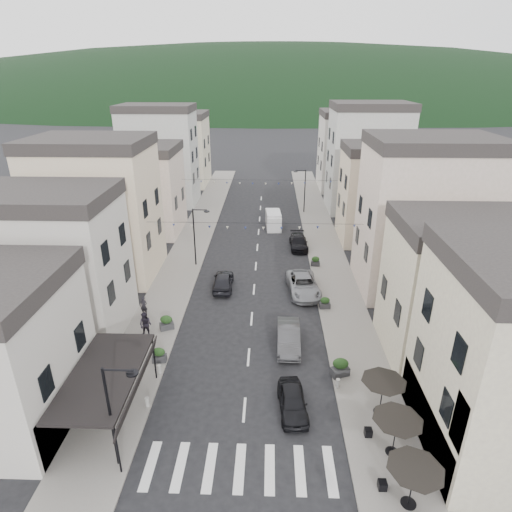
{
  "coord_description": "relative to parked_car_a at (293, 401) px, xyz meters",
  "views": [
    {
      "loc": [
        1.33,
        -13.31,
        18.25
      ],
      "look_at": [
        0.2,
        20.55,
        3.5
      ],
      "focal_mm": 30.0,
      "sensor_mm": 36.0,
      "label": 1
    }
  ],
  "objects": [
    {
      "name": "ground",
      "position": [
        -2.8,
        -6.05,
        -0.66
      ],
      "size": [
        700.0,
        700.0,
        0.0
      ],
      "primitive_type": "plane",
      "color": "black",
      "rests_on": "ground"
    },
    {
      "name": "sidewalk_left",
      "position": [
        -10.3,
        25.95,
        -0.6
      ],
      "size": [
        4.0,
        76.0,
        0.12
      ],
      "primitive_type": "cube",
      "color": "slate",
      "rests_on": "ground"
    },
    {
      "name": "sidewalk_right",
      "position": [
        4.7,
        25.95,
        -0.6
      ],
      "size": [
        4.0,
        76.0,
        0.12
      ],
      "primitive_type": "cube",
      "color": "slate",
      "rests_on": "ground"
    },
    {
      "name": "hill_backdrop",
      "position": [
        -2.8,
        293.95,
        -0.66
      ],
      "size": [
        640.0,
        360.0,
        70.0
      ],
      "primitive_type": "ellipsoid",
      "color": "black",
      "rests_on": "ground"
    },
    {
      "name": "boutique_awning",
      "position": [
        -10.05,
        -1.05,
        2.45
      ],
      "size": [
        3.77,
        7.5,
        3.28
      ],
      "color": "black",
      "rests_on": "ground"
    },
    {
      "name": "buildings_row_left",
      "position": [
        -17.3,
        31.7,
        5.46
      ],
      "size": [
        10.2,
        54.16,
        14.0
      ],
      "color": "beige",
      "rests_on": "ground"
    },
    {
      "name": "buildings_row_right",
      "position": [
        11.7,
        30.54,
        5.66
      ],
      "size": [
        10.2,
        54.16,
        14.5
      ],
      "color": "#BBAD94",
      "rests_on": "ground"
    },
    {
      "name": "cafe_terrace",
      "position": [
        4.9,
        -3.25,
        1.69
      ],
      "size": [
        2.5,
        8.1,
        2.53
      ],
      "color": "black",
      "rests_on": "ground"
    },
    {
      "name": "streetlamp_left_near",
      "position": [
        -8.62,
        -4.05,
        3.04
      ],
      "size": [
        1.7,
        0.56,
        6.0
      ],
      "color": "black",
      "rests_on": "ground"
    },
    {
      "name": "streetlamp_left_far",
      "position": [
        -8.62,
        19.95,
        3.04
      ],
      "size": [
        1.7,
        0.56,
        6.0
      ],
      "color": "black",
      "rests_on": "ground"
    },
    {
      "name": "streetlamp_right_far",
      "position": [
        3.02,
        37.95,
        3.04
      ],
      "size": [
        1.7,
        0.56,
        6.0
      ],
      "color": "black",
      "rests_on": "ground"
    },
    {
      "name": "bollards",
      "position": [
        -2.8,
        -0.55,
        -0.24
      ],
      "size": [
        11.66,
        10.26,
        0.6
      ],
      "color": "gray",
      "rests_on": "ground"
    },
    {
      "name": "bunting_near",
      "position": [
        -2.8,
        15.95,
        4.99
      ],
      "size": [
        19.0,
        0.28,
        0.62
      ],
      "color": "black",
      "rests_on": "ground"
    },
    {
      "name": "bunting_far",
      "position": [
        -2.8,
        31.95,
        4.99
      ],
      "size": [
        19.0,
        0.28,
        0.62
      ],
      "color": "black",
      "rests_on": "ground"
    },
    {
      "name": "parked_car_a",
      "position": [
        0.0,
        0.0,
        0.0
      ],
      "size": [
        1.88,
        4.0,
        1.32
      ],
      "primitive_type": "imported",
      "rotation": [
        0.0,
        0.0,
        0.08
      ],
      "color": "black",
      "rests_on": "ground"
    },
    {
      "name": "parked_car_b",
      "position": [
        0.0,
        6.36,
        0.09
      ],
      "size": [
        1.66,
        4.61,
        1.51
      ],
      "primitive_type": "imported",
      "rotation": [
        0.0,
        0.0,
        -0.01
      ],
      "color": "#37373A",
      "rests_on": "ground"
    },
    {
      "name": "parked_car_c",
      "position": [
        1.59,
        14.48,
        0.12
      ],
      "size": [
        3.11,
        5.82,
        1.55
      ],
      "primitive_type": "imported",
      "rotation": [
        0.0,
        0.0,
        0.1
      ],
      "color": "gray",
      "rests_on": "ground"
    },
    {
      "name": "parked_car_d",
      "position": [
        1.8,
        25.01,
        0.01
      ],
      "size": [
        2.01,
        4.67,
        1.34
      ],
      "primitive_type": "imported",
      "rotation": [
        0.0,
        0.0,
        0.03
      ],
      "color": "black",
      "rests_on": "ground"
    },
    {
      "name": "parked_car_e",
      "position": [
        -5.6,
        15.11,
        0.08
      ],
      "size": [
        1.86,
        4.41,
        1.49
      ],
      "primitive_type": "imported",
      "rotation": [
        0.0,
        0.0,
        3.17
      ],
      "color": "black",
      "rests_on": "ground"
    },
    {
      "name": "delivery_van",
      "position": [
        -1.0,
        31.69,
        0.38
      ],
      "size": [
        2.03,
        4.55,
        2.13
      ],
      "rotation": [
        0.0,
        0.0,
        0.06
      ],
      "color": "silver",
      "rests_on": "ground"
    },
    {
      "name": "pedestrian_a",
      "position": [
        -11.43,
        10.04,
        0.28
      ],
      "size": [
        0.64,
        0.46,
        1.63
      ],
      "primitive_type": "imported",
      "rotation": [
        0.0,
        0.0,
        -0.12
      ],
      "color": "black",
      "rests_on": "sidewalk_left"
    },
    {
      "name": "pedestrian_b",
      "position": [
        -10.48,
        7.08,
        0.45
      ],
      "size": [
        1.09,
        0.93,
        1.98
      ],
      "primitive_type": "imported",
      "rotation": [
        0.0,
        0.0,
        -0.2
      ],
      "color": "black",
      "rests_on": "sidewalk_left"
    },
    {
      "name": "planter_la",
      "position": [
        -8.8,
        4.15,
        -0.03
      ],
      "size": [
        0.99,
        0.59,
        1.06
      ],
      "rotation": [
        0.0,
        0.0,
        0.08
      ],
      "color": "#2E2E30",
      "rests_on": "sidewalk_left"
    },
    {
      "name": "planter_lb",
      "position": [
        -9.19,
        8.09,
        0.02
      ],
      "size": [
        1.18,
        0.94,
        1.16
      ],
      "rotation": [
        0.0,
        0.0,
        0.41
      ],
      "color": "#303033",
      "rests_on": "sidewalk_left"
    },
    {
      "name": "planter_ra",
      "position": [
        3.2,
        3.1,
        0.08
      ],
      "size": [
        1.3,
        1.01,
        1.29
      ],
      "rotation": [
        0.0,
        0.0,
        0.37
      ],
      "color": "#2B2B2D",
      "rests_on": "sidewalk_right"
    },
    {
      "name": "planter_rb",
      "position": [
        3.2,
        11.65,
        -0.06
      ],
      "size": [
        0.92,
        0.55,
        0.99
      ],
      "rotation": [
        0.0,
        0.0,
        0.08
      ],
      "color": "#2C2C2E",
      "rests_on": "sidewalk_right"
    },
    {
      "name": "planter_rc",
      "position": [
        3.2,
        20.04,
        -0.06
      ],
      "size": [
        0.92,
        0.56,
        1.0
      ],
      "rotation": [
        0.0,
        0.0,
        -0.08
      ],
      "color": "#2B2B2E",
      "rests_on": "sidewalk_right"
    }
  ]
}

